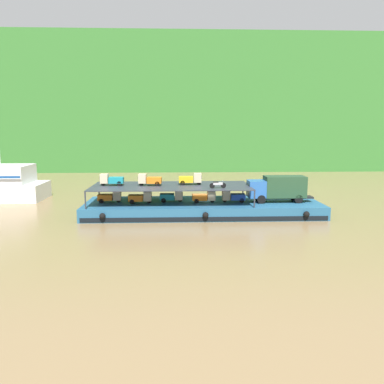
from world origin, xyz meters
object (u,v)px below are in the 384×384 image
Objects in this scene: covered_lorry at (278,188)px; motorcycle_upper_port at (218,184)px; mini_truck_upper_mid at (150,180)px; mini_truck_lower_mid at (172,196)px; mini_truck_lower_fore at (204,197)px; mini_truck_lower_stern at (110,197)px; mini_truck_lower_aft at (141,197)px; cargo_barge at (203,208)px; mini_truck_lower_bow at (233,196)px; mini_truck_upper_stern at (112,180)px; mini_truck_upper_fore at (191,179)px.

covered_lorry is 4.15× the size of motorcycle_upper_port.
mini_truck_upper_mid is 8.25m from motorcycle_upper_port.
motorcycle_upper_port is at bearing -24.51° from mini_truck_lower_mid.
mini_truck_lower_mid is 3.90m from mini_truck_lower_fore.
mini_truck_lower_stern is 1.02× the size of mini_truck_lower_aft.
covered_lorry is at bearing 0.67° from mini_truck_lower_aft.
cargo_barge is 4.00m from mini_truck_lower_mid.
cargo_barge is at bearing 175.83° from mini_truck_lower_bow.
mini_truck_lower_bow is (11.00, 0.26, 0.00)m from mini_truck_lower_aft.
mini_truck_upper_stern is (-19.86, 0.74, 1.00)m from covered_lorry.
mini_truck_upper_mid reaches higher than mini_truck_lower_bow.
mini_truck_upper_mid is at bearing 174.73° from mini_truck_lower_fore.
mini_truck_upper_fore reaches higher than mini_truck_lower_stern.
mini_truck_lower_fore is (-8.85, -0.09, -1.00)m from covered_lorry.
cargo_barge is at bearing -2.13° from mini_truck_upper_stern.
mini_truck_lower_aft is 6.40m from mini_truck_upper_fore.
mini_truck_lower_aft is at bearing -179.22° from mini_truck_lower_fore.
mini_truck_lower_fore is (0.13, -0.43, 1.44)m from cargo_barge.
mini_truck_upper_stern and mini_truck_upper_fore have the same top height.
mini_truck_lower_mid is at bearing 171.95° from mini_truck_lower_fore.
motorcycle_upper_port is at bearing -12.18° from mini_truck_upper_stern.
mini_truck_upper_fore reaches higher than mini_truck_lower_mid.
covered_lorry is 2.87× the size of mini_truck_upper_stern.
mini_truck_upper_mid reaches higher than mini_truck_lower_aft.
mini_truck_lower_aft is 11.01m from mini_truck_lower_bow.
mini_truck_upper_stern reaches higher than cargo_barge.
motorcycle_upper_port is (7.87, -2.44, -0.26)m from mini_truck_upper_mid.
motorcycle_upper_port is (12.40, -2.68, -0.26)m from mini_truck_upper_stern.
mini_truck_upper_stern reaches higher than mini_truck_lower_bow.
mini_truck_lower_mid is 6.02m from motorcycle_upper_port.
mini_truck_lower_aft and mini_truck_lower_mid have the same top height.
mini_truck_lower_stern is 1.02× the size of mini_truck_upper_stern.
mini_truck_lower_fore is at bearing 0.78° from mini_truck_lower_aft.
mini_truck_upper_stern is at bearing 175.69° from mini_truck_lower_fore.
mini_truck_upper_fore is 4.20m from motorcycle_upper_port.
motorcycle_upper_port reaches higher than mini_truck_lower_bow.
mini_truck_lower_bow is (14.67, -0.33, 0.00)m from mini_truck_lower_stern.
mini_truck_upper_mid is (4.52, -0.23, 0.00)m from mini_truck_upper_stern.
covered_lorry is 12.76m from mini_truck_lower_mid.
mini_truck_lower_mid is 3.30m from mini_truck_upper_mid.
motorcycle_upper_port is at bearing -10.51° from mini_truck_lower_stern.
mini_truck_lower_stern is at bearing -118.41° from mini_truck_upper_stern.
mini_truck_lower_bow is at bearing 2.67° from mini_truck_lower_fore.
mini_truck_upper_mid reaches higher than covered_lorry.
mini_truck_lower_aft is 0.99× the size of mini_truck_lower_fore.
covered_lorry reaches higher than mini_truck_lower_aft.
mini_truck_upper_mid is at bearing 177.49° from mini_truck_lower_bow.
cargo_barge is 4.20m from motorcycle_upper_port.
mini_truck_lower_fore is (11.19, -0.49, 0.00)m from mini_truck_lower_stern.
covered_lorry is at bearing -2.14° from cargo_barge.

